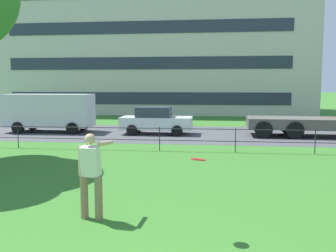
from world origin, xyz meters
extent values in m
cube|color=#4C4C51|center=(0.00, 17.61, 0.00)|extent=(80.00, 7.75, 0.01)
cylinder|color=#232328|center=(-7.90, 12.05, 0.50)|extent=(0.04, 0.04, 1.00)
cylinder|color=#232328|center=(-4.74, 12.05, 0.50)|extent=(0.04, 0.04, 1.00)
cylinder|color=#232328|center=(-1.58, 12.05, 0.50)|extent=(0.04, 0.04, 1.00)
cylinder|color=#232328|center=(1.58, 12.05, 0.50)|extent=(0.04, 0.04, 1.00)
cylinder|color=#232328|center=(4.74, 12.05, 0.50)|extent=(0.04, 0.04, 1.00)
cylinder|color=#232328|center=(0.00, 12.05, 0.45)|extent=(28.44, 0.03, 0.03)
cylinder|color=#232328|center=(0.00, 12.05, 0.95)|extent=(28.44, 0.03, 0.03)
cylinder|color=#846B4C|center=(-2.03, 4.07, 0.45)|extent=(0.16, 0.16, 0.90)
cylinder|color=#846B4C|center=(-1.71, 4.03, 0.45)|extent=(0.16, 0.16, 0.90)
cube|color=silver|center=(-1.87, 4.05, 1.21)|extent=(0.39, 0.35, 0.65)
sphere|color=tan|center=(-1.87, 4.05, 1.67)|extent=(0.22, 0.22, 0.22)
cylinder|color=tan|center=(-1.64, 4.33, 1.54)|extent=(0.16, 0.63, 0.15)
cylinder|color=tan|center=(-2.10, 4.08, 1.21)|extent=(0.09, 0.09, 0.62)
cylinder|color=red|center=(0.33, 3.47, 1.42)|extent=(0.37, 0.38, 0.07)
cube|color=silver|center=(-8.91, 17.49, 1.29)|extent=(5.06, 2.11, 1.90)
cube|color=#283342|center=(-6.91, 17.55, 1.62)|extent=(0.17, 1.67, 0.76)
cylinder|color=black|center=(-7.24, 18.47, 0.34)|extent=(0.69, 0.26, 0.68)
cylinder|color=black|center=(-7.18, 16.61, 0.34)|extent=(0.69, 0.26, 0.68)
cylinder|color=black|center=(-10.43, 18.38, 0.34)|extent=(0.69, 0.26, 0.68)
cylinder|color=black|center=(-10.38, 16.51, 0.34)|extent=(0.69, 0.26, 0.68)
cube|color=silver|center=(-2.48, 17.28, 0.64)|extent=(4.00, 1.71, 0.68)
cube|color=#2D3847|center=(-2.63, 17.28, 1.26)|extent=(1.90, 1.53, 0.56)
cylinder|color=black|center=(-1.24, 18.08, 0.30)|extent=(0.60, 0.20, 0.60)
cylinder|color=black|center=(-1.24, 16.47, 0.30)|extent=(0.60, 0.20, 0.60)
cylinder|color=black|center=(-3.72, 18.09, 0.30)|extent=(0.60, 0.20, 0.60)
cylinder|color=black|center=(-3.72, 16.48, 0.30)|extent=(0.60, 0.20, 0.60)
cube|color=#56514C|center=(5.17, 17.25, 0.73)|extent=(5.28, 2.50, 0.56)
cylinder|color=black|center=(4.95, 18.32, 0.45)|extent=(0.91, 0.33, 0.90)
cylinder|color=black|center=(4.87, 16.21, 0.45)|extent=(0.91, 0.33, 0.90)
cylinder|color=black|center=(3.39, 18.38, 0.45)|extent=(0.91, 0.33, 0.90)
cylinder|color=black|center=(3.31, 16.27, 0.45)|extent=(0.91, 0.33, 0.90)
cube|color=beige|center=(-5.34, 36.28, 7.91)|extent=(30.63, 13.04, 15.83)
cube|color=#283342|center=(-5.34, 29.73, 1.58)|extent=(25.73, 0.06, 1.10)
cube|color=#283342|center=(-5.34, 29.73, 4.75)|extent=(25.73, 0.06, 1.10)
cube|color=#283342|center=(-5.34, 29.73, 7.91)|extent=(25.73, 0.06, 1.10)
camera|label=1|loc=(0.53, -2.99, 2.74)|focal=38.91mm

